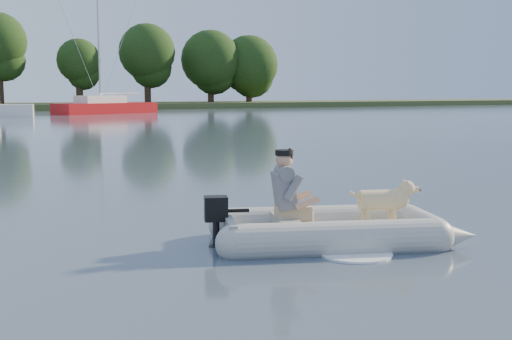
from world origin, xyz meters
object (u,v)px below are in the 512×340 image
man (286,187)px  dog (379,204)px  dinghy (336,201)px  sailboat (105,107)px

man → dog: bearing=0.0°
dinghy → dog: 0.56m
man → dog: (1.10, -0.40, -0.22)m
dog → man: bearing=-180.0°
dinghy → dog: (0.54, -0.15, -0.06)m
man → dog: man is taller
dinghy → sailboat: (9.52, 45.93, 0.02)m
sailboat → man: bearing=-123.8°
dog → sailboat: bearing=98.9°
dinghy → sailboat: size_ratio=0.36×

